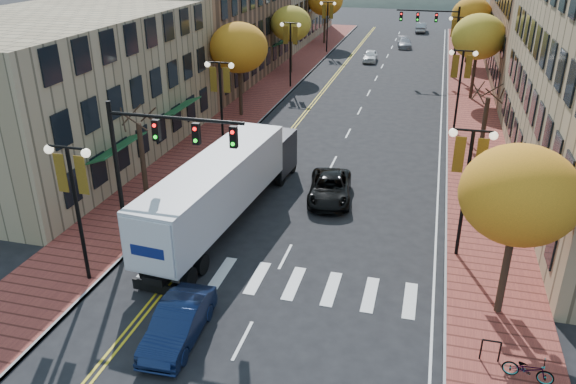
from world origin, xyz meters
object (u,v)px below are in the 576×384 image
Objects in this scene: semi_truck at (227,182)px; navy_sedan at (178,323)px; bicycle at (528,369)px; black_suv at (330,188)px.

semi_truck is 3.51× the size of navy_sedan.
navy_sedan is (1.48, -9.17, -1.46)m from semi_truck.
navy_sedan is 2.67× the size of bicycle.
navy_sedan reaches higher than bicycle.
bicycle is at bearing 1.56° from navy_sedan.
semi_truck is at bearing 96.64° from navy_sedan.
black_suv is (3.04, 13.00, -0.02)m from navy_sedan.
semi_truck reaches higher than bicycle.
black_suv is at bearing 74.33° from navy_sedan.
navy_sedan is at bearing -76.28° from semi_truck.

